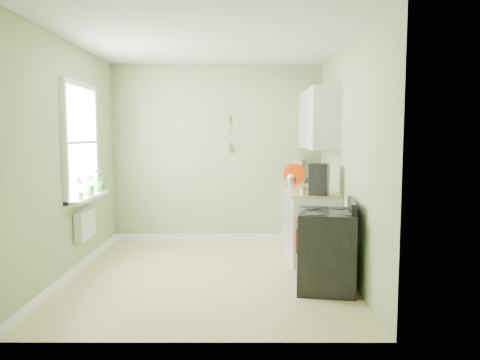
{
  "coord_description": "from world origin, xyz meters",
  "views": [
    {
      "loc": [
        0.36,
        -5.37,
        1.65
      ],
      "look_at": [
        0.35,
        0.55,
        1.07
      ],
      "focal_mm": 35.0,
      "sensor_mm": 36.0,
      "label": 1
    }
  ],
  "objects_px": {
    "stand_mixer": "(300,172)",
    "coffee_maker": "(319,180)",
    "kettle": "(290,181)",
    "stove": "(327,250)"
  },
  "relations": [
    {
      "from": "stand_mixer",
      "to": "coffee_maker",
      "type": "bearing_deg",
      "value": -88.05
    },
    {
      "from": "coffee_maker",
      "to": "stand_mixer",
      "type": "bearing_deg",
      "value": 91.95
    },
    {
      "from": "stove",
      "to": "coffee_maker",
      "type": "distance_m",
      "value": 1.04
    },
    {
      "from": "stand_mixer",
      "to": "coffee_maker",
      "type": "xyz_separation_m",
      "value": [
        0.05,
        -1.44,
        0.02
      ]
    },
    {
      "from": "coffee_maker",
      "to": "stove",
      "type": "bearing_deg",
      "value": -92.91
    },
    {
      "from": "stove",
      "to": "stand_mixer",
      "type": "height_order",
      "value": "stand_mixer"
    },
    {
      "from": "kettle",
      "to": "coffee_maker",
      "type": "bearing_deg",
      "value": -69.63
    },
    {
      "from": "stove",
      "to": "coffee_maker",
      "type": "bearing_deg",
      "value": 87.09
    },
    {
      "from": "stove",
      "to": "stand_mixer",
      "type": "bearing_deg",
      "value": 90.21
    },
    {
      "from": "kettle",
      "to": "coffee_maker",
      "type": "xyz_separation_m",
      "value": [
        0.27,
        -0.72,
        0.09
      ]
    }
  ]
}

